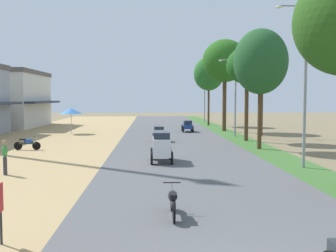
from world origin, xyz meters
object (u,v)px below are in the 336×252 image
streetlamp_far (205,91)px  motorbike_ahead_second (173,200)px  pedestrian_on_shoulder (5,155)px  car_hatchback_yellow (159,133)px  vendor_umbrella (71,111)px  streetlamp_mid (235,91)px  streetlamp_near (305,74)px  utility_pole_near (262,83)px  median_tree_fifth (209,74)px  car_sedan_blue (187,125)px  parked_motorbike_fifth (28,143)px  car_van_white (161,145)px  median_tree_fourth (225,61)px  median_tree_second (261,62)px  median_tree_third (247,66)px

streetlamp_far → motorbike_ahead_second: size_ratio=4.27×
pedestrian_on_shoulder → car_hatchback_yellow: 15.59m
vendor_umbrella → streetlamp_mid: bearing=-12.2°
streetlamp_near → utility_pole_near: size_ratio=0.85×
median_tree_fifth → vendor_umbrella: bearing=-143.3°
car_hatchback_yellow → car_sedan_blue: car_hatchback_yellow is taller
parked_motorbike_fifth → car_van_white: 10.55m
vendor_umbrella → median_tree_fifth: size_ratio=0.29×
median_tree_fifth → car_hatchback_yellow: median_tree_fifth is taller
vendor_umbrella → streetlamp_near: bearing=-52.0°
parked_motorbike_fifth → motorbike_ahead_second: bearing=-60.3°
car_sedan_blue → utility_pole_near: bearing=-33.3°
vendor_umbrella → median_tree_fourth: (15.69, 2.65, 5.16)m
median_tree_second → median_tree_third: bearing=86.2°
car_sedan_blue → median_tree_second: bearing=-75.1°
pedestrian_on_shoulder → car_sedan_blue: 25.10m
median_tree_second → car_hatchback_yellow: size_ratio=4.12×
median_tree_fifth → streetlamp_near: median_tree_fifth is taller
parked_motorbike_fifth → median_tree_third: 17.98m
median_tree_fifth → streetlamp_far: size_ratio=1.14×
pedestrian_on_shoulder → median_tree_fourth: size_ratio=0.17×
parked_motorbike_fifth → vendor_umbrella: vendor_umbrella is taller
median_tree_second → median_tree_third: size_ratio=1.07×
vendor_umbrella → streetlamp_mid: streetlamp_mid is taller
car_van_white → car_hatchback_yellow: bearing=89.5°
pedestrian_on_shoulder → car_sedan_blue: (10.53, 22.79, -0.22)m
median_tree_third → car_sedan_blue: (-4.08, 8.65, -5.44)m
parked_motorbike_fifth → vendor_umbrella: bearing=87.4°
streetlamp_far → car_hatchback_yellow: streetlamp_far is taller
median_tree_second → streetlamp_far: bearing=89.6°
pedestrian_on_shoulder → utility_pole_near: utility_pole_near is taller
streetlamp_mid → car_sedan_blue: (-3.94, 4.91, -3.47)m
car_sedan_blue → median_tree_fifth: bearing=69.8°
pedestrian_on_shoulder → streetlamp_far: bearing=69.5°
parked_motorbike_fifth → streetlamp_near: bearing=-25.3°
parked_motorbike_fifth → motorbike_ahead_second: (9.02, -15.82, 0.02)m
pedestrian_on_shoulder → car_hatchback_yellow: bearing=61.8°
utility_pole_near → car_hatchback_yellow: utility_pole_near is taller
utility_pole_near → motorbike_ahead_second: utility_pole_near is taller
median_tree_second → motorbike_ahead_second: 18.01m
utility_pole_near → car_hatchback_yellow: 11.63m
vendor_umbrella → car_hatchback_yellow: vendor_umbrella is taller
streetlamp_mid → median_tree_second: bearing=-91.4°
streetlamp_far → car_hatchback_yellow: bearing=-105.8°
parked_motorbike_fifth → streetlamp_far: 34.12m
utility_pole_near → pedestrian_on_shoulder: bearing=-132.8°
streetlamp_far → car_hatchback_yellow: (-7.09, -25.01, -3.75)m
pedestrian_on_shoulder → median_tree_fifth: size_ratio=0.19×
pedestrian_on_shoulder → streetlamp_mid: (14.47, 17.88, 3.25)m
streetlamp_mid → motorbike_ahead_second: size_ratio=3.97×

